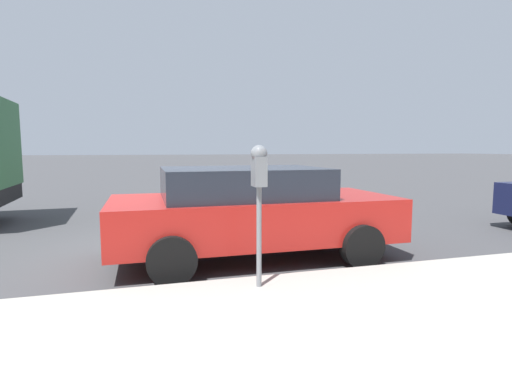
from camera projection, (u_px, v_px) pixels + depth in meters
name	position (u px, v px, depth m)	size (l,w,h in m)	color
ground_plane	(173.00, 249.00, 6.92)	(220.00, 220.00, 0.00)	#424244
parking_meter	(259.00, 179.00, 4.53)	(0.21, 0.19, 1.64)	gray
car_red	(252.00, 210.00, 6.29)	(2.16, 4.38, 1.44)	#B21E19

